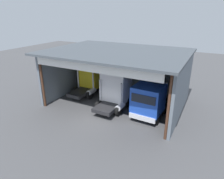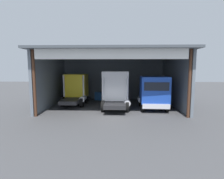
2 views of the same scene
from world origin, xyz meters
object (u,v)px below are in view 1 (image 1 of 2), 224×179
truck_white_center_left_bay (115,90)px  oil_drum (118,85)px  truck_yellow_yard_outside (90,79)px  truck_blue_left_bay (149,100)px  tool_cart (117,85)px

truck_white_center_left_bay → oil_drum: bearing=113.8°
truck_yellow_yard_outside → truck_blue_left_bay: (8.09, -2.57, -0.01)m
truck_blue_left_bay → oil_drum: bearing=-40.4°
truck_blue_left_bay → tool_cart: size_ratio=4.81×
truck_white_center_left_bay → truck_blue_left_bay: truck_white_center_left_bay is taller
oil_drum → tool_cart: size_ratio=0.91×
truck_yellow_yard_outside → oil_drum: bearing=51.4°
oil_drum → tool_cart: (-0.13, -0.08, 0.04)m
truck_white_center_left_bay → oil_drum: (-2.10, 4.90, -1.47)m
truck_yellow_yard_outside → truck_white_center_left_bay: size_ratio=1.10×
truck_blue_left_bay → oil_drum: size_ratio=5.27×
truck_yellow_yard_outside → truck_blue_left_bay: 8.48m
truck_yellow_yard_outside → truck_white_center_left_bay: bearing=-24.1°
truck_yellow_yard_outside → tool_cart: bearing=52.2°
truck_blue_left_bay → truck_white_center_left_bay: bearing=-4.6°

